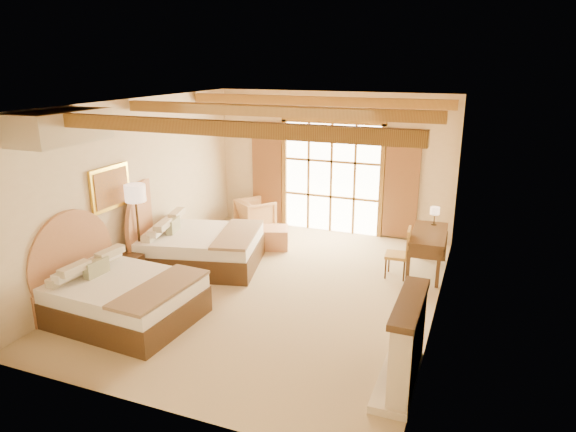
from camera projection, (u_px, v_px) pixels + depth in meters
The scene contains 19 objects.
floor at pixel (273, 288), 9.05m from camera, with size 7.00×7.00×0.00m, color tan.
wall_back at pixel (332, 163), 11.70m from camera, with size 5.50×5.50×0.00m, color beige.
wall_left at pixel (137, 186), 9.54m from camera, with size 7.00×7.00×0.00m, color beige.
wall_right at pixel (442, 218), 7.62m from camera, with size 7.00×7.00×0.00m, color beige.
ceiling at pixel (271, 103), 8.11m from camera, with size 7.00×7.00×0.00m, color #B6743C.
ceiling_beams at pixel (272, 111), 8.15m from camera, with size 5.39×4.60×0.18m, color olive, non-canonical shape.
french_doors at pixel (331, 179), 11.75m from camera, with size 3.95×0.08×2.60m.
fireplace at pixel (406, 348), 6.21m from camera, with size 0.46×1.40×1.16m.
painting at pixel (111, 188), 8.81m from camera, with size 0.06×0.95×0.75m.
canopy_valance at pixel (60, 127), 7.24m from camera, with size 0.70×1.40×0.45m, color beige.
bed_near at pixel (115, 292), 7.91m from camera, with size 2.24×1.75×1.41m.
bed_far at pixel (193, 243), 9.97m from camera, with size 2.60×2.16×1.47m.
nightstand at pixel (128, 271), 9.10m from camera, with size 0.45×0.45×0.54m, color #452F19.
floor_lamp at pixel (136, 199), 9.16m from camera, with size 0.37×0.37×1.74m.
armchair at pixel (255, 214), 12.15m from camera, with size 0.76×0.79×0.71m, color tan.
ottoman at pixel (274, 238), 10.96m from camera, with size 0.60×0.60×0.43m, color tan.
desk at pixel (428, 251), 9.65m from camera, with size 0.68×1.48×0.78m.
desk_chair at pixel (398, 262), 9.44m from camera, with size 0.45×0.45×0.95m.
desk_lamp at pixel (435, 211), 9.91m from camera, with size 0.18×0.18×0.35m.
Camera 1 is at (3.27, -7.62, 3.86)m, focal length 32.00 mm.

